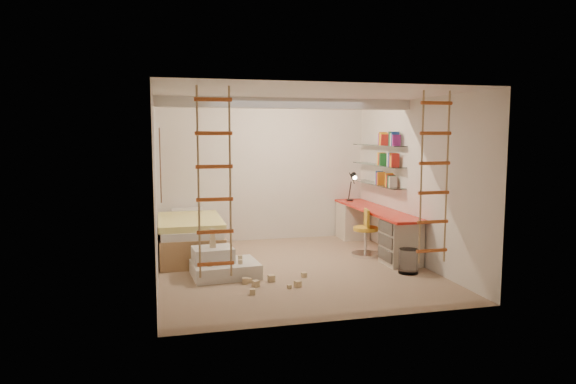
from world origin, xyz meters
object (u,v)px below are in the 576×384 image
object	(u,v)px
bed	(190,237)
play_platform	(222,265)
desk	(375,228)
swivel_chair	(366,239)

from	to	relation	value
bed	play_platform	xyz separation A→B (m)	(0.38, -1.37, -0.17)
desk	swivel_chair	distance (m)	0.49
swivel_chair	play_platform	size ratio (longest dim) A/B	0.81
swivel_chair	play_platform	world-z (taller)	swivel_chair
desk	play_platform	xyz separation A→B (m)	(-2.82, -1.00, -0.24)
swivel_chair	play_platform	bearing A→B (deg)	-165.62
play_platform	desk	bearing A→B (deg)	19.59
desk	bed	world-z (taller)	desk
bed	play_platform	distance (m)	1.43
swivel_chair	desk	bearing A→B (deg)	48.78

